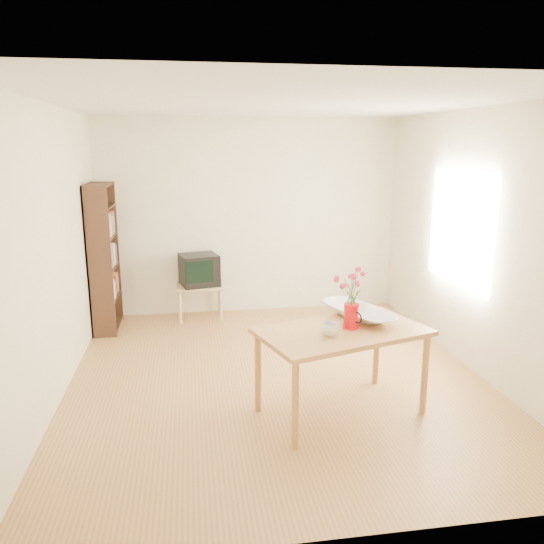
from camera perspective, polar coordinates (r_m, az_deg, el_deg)
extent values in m
plane|color=olive|center=(5.35, 0.50, -11.22)|extent=(4.50, 4.50, 0.00)
plane|color=white|center=(4.88, 0.57, 17.74)|extent=(4.50, 4.50, 0.00)
plane|color=beige|center=(7.16, -2.42, 5.93)|extent=(4.00, 0.00, 4.00)
plane|color=beige|center=(2.83, 8.03, -5.95)|extent=(4.00, 0.00, 4.00)
plane|color=beige|center=(5.04, -22.54, 1.72)|extent=(0.00, 4.50, 4.50)
plane|color=beige|center=(5.63, 21.07, 3.00)|extent=(0.00, 4.50, 4.50)
plane|color=white|center=(5.87, 19.54, 4.50)|extent=(0.00, 1.30, 1.30)
cube|color=#AC733B|center=(4.46, 7.57, -6.38)|extent=(1.54, 1.15, 0.04)
cylinder|color=#AC733B|center=(4.05, 2.52, -14.19)|extent=(0.06, 0.06, 0.71)
cylinder|color=#AC733B|center=(4.73, 16.11, -10.54)|extent=(0.06, 0.06, 0.71)
cylinder|color=#AC733B|center=(4.58, -1.53, -10.76)|extent=(0.06, 0.06, 0.71)
cylinder|color=#AC733B|center=(5.19, 11.18, -8.06)|extent=(0.06, 0.06, 0.71)
cube|color=tan|center=(7.00, -7.79, -1.48)|extent=(0.60, 0.45, 0.03)
cylinder|color=tan|center=(6.89, -9.86, -3.80)|extent=(0.04, 0.04, 0.43)
cylinder|color=tan|center=(6.90, -5.53, -3.64)|extent=(0.04, 0.04, 0.43)
cylinder|color=tan|center=(7.24, -9.82, -2.94)|extent=(0.04, 0.04, 0.43)
cylinder|color=tan|center=(7.25, -5.71, -2.79)|extent=(0.04, 0.04, 0.43)
cube|color=black|center=(6.44, -18.08, 0.82)|extent=(0.28, 0.02, 1.80)
cube|color=black|center=(7.10, -17.26, 1.99)|extent=(0.28, 0.03, 1.80)
cube|color=black|center=(6.79, -18.75, 1.39)|extent=(0.02, 0.70, 1.80)
cube|color=black|center=(6.99, -17.15, -5.48)|extent=(0.27, 0.65, 0.02)
cube|color=black|center=(6.88, -17.36, -2.64)|extent=(0.27, 0.65, 0.02)
cube|color=black|center=(6.79, -17.58, 0.44)|extent=(0.27, 0.65, 0.02)
cube|color=black|center=(6.72, -17.81, 3.60)|extent=(0.27, 0.65, 0.02)
cube|color=black|center=(6.67, -18.03, 6.65)|extent=(0.27, 0.65, 0.02)
cube|color=black|center=(6.65, -18.19, 8.87)|extent=(0.27, 0.65, 0.02)
cylinder|color=red|center=(4.47, 8.50, -4.75)|extent=(0.12, 0.12, 0.20)
cylinder|color=red|center=(4.50, 8.47, -5.81)|extent=(0.14, 0.14, 0.02)
cylinder|color=red|center=(4.44, 8.55, -3.48)|extent=(0.13, 0.13, 0.01)
cone|color=red|center=(4.39, 8.44, -3.98)|extent=(0.07, 0.08, 0.06)
torus|color=black|center=(4.54, 8.65, -4.35)|extent=(0.06, 0.10, 0.10)
imported|color=white|center=(4.29, 6.25, -6.15)|extent=(0.18, 0.18, 0.10)
imported|color=white|center=(4.71, 9.33, -1.92)|extent=(0.69, 0.69, 0.50)
imported|color=white|center=(4.71, 8.85, -2.48)|extent=(0.11, 0.11, 0.07)
imported|color=white|center=(4.76, 9.75, -2.43)|extent=(0.07, 0.07, 0.06)
cube|color=black|center=(6.95, -7.85, 0.24)|extent=(0.55, 0.52, 0.40)
cube|color=black|center=(7.02, -7.87, 0.54)|extent=(0.37, 0.30, 0.28)
cube|color=black|center=(6.74, -7.81, -0.01)|extent=(0.35, 0.09, 0.28)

